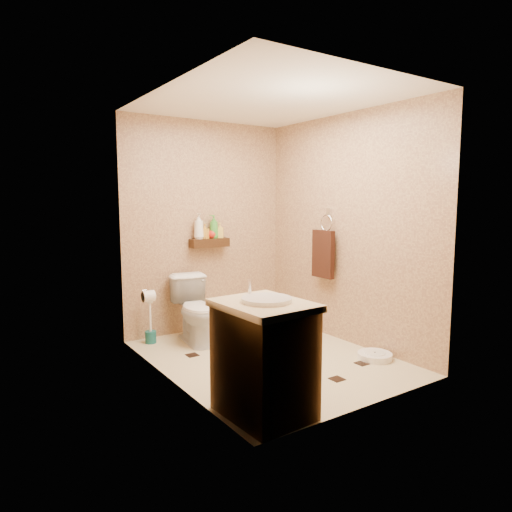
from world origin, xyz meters
TOP-DOWN VIEW (x-y plane):
  - ground at (0.00, 0.00)m, footprint 2.50×2.50m
  - wall_back at (0.00, 1.25)m, footprint 2.00×0.04m
  - wall_front at (0.00, -1.25)m, footprint 2.00×0.04m
  - wall_left at (-1.00, 0.00)m, footprint 0.04×2.50m
  - wall_right at (1.00, 0.00)m, footprint 0.04×2.50m
  - ceiling at (0.00, 0.00)m, footprint 2.00×2.50m
  - wall_shelf at (0.00, 1.17)m, footprint 0.46×0.14m
  - floor_accents at (0.07, -0.09)m, footprint 1.32×1.41m
  - toilet at (-0.35, 0.83)m, footprint 0.48×0.74m
  - vanity at (-0.70, -0.93)m, footprint 0.58×0.69m
  - bathroom_scale at (0.82, -0.60)m, footprint 0.41×0.41m
  - toilet_brush at (-0.77, 1.07)m, footprint 0.12×0.12m
  - towel_ring at (0.91, 0.25)m, footprint 0.12×0.30m
  - toilet_paper at (-0.94, 0.65)m, footprint 0.12×0.11m
  - bottle_a at (-0.13, 1.17)m, footprint 0.12×0.12m
  - bottle_b at (-0.06, 1.17)m, footprint 0.11×0.11m
  - bottle_c at (0.03, 1.17)m, footprint 0.14×0.14m
  - bottle_d at (0.06, 1.17)m, footprint 0.14×0.14m
  - bottle_e at (0.14, 1.17)m, footprint 0.11×0.11m

SIDE VIEW (x-z plane):
  - ground at x=0.00m, z-range 0.00..0.00m
  - floor_accents at x=0.07m, z-range 0.00..0.01m
  - bathroom_scale at x=0.82m, z-range 0.00..0.06m
  - toilet_brush at x=-0.77m, z-range -0.08..0.43m
  - toilet at x=-0.35m, z-range 0.00..0.70m
  - vanity at x=-0.70m, z-range -0.05..0.89m
  - toilet_paper at x=-0.94m, z-range 0.54..0.66m
  - towel_ring at x=0.91m, z-range 0.57..1.33m
  - wall_shelf at x=0.00m, z-range 0.97..1.07m
  - bottle_c at x=0.03m, z-range 1.07..1.20m
  - bottle_b at x=-0.06m, z-range 1.07..1.24m
  - bottle_e at x=0.14m, z-range 1.07..1.25m
  - wall_back at x=0.00m, z-range 0.00..2.40m
  - wall_front at x=0.00m, z-range 0.00..2.40m
  - wall_left at x=-1.00m, z-range 0.00..2.40m
  - wall_right at x=1.00m, z-range 0.00..2.40m
  - bottle_d at x=0.06m, z-range 1.07..1.34m
  - bottle_a at x=-0.13m, z-range 1.07..1.36m
  - ceiling at x=0.00m, z-range 2.39..2.41m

